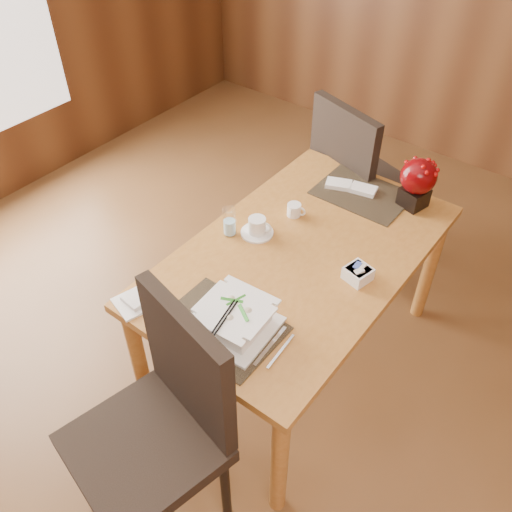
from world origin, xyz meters
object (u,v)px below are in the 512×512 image
Objects in this scene: soup_setting at (235,319)px; coffee_cup at (257,227)px; creamer_jug at (294,210)px; sugar_caddy at (358,274)px; dining_table at (300,267)px; near_chair at (163,417)px; water_glass at (229,222)px; far_chair at (356,176)px; bread_plate at (135,302)px; berry_decor at (418,181)px.

coffee_cup is at bearing 115.10° from soup_setting.
creamer_jug is 0.50m from sugar_caddy.
near_chair is (0.02, -0.91, -0.05)m from dining_table.
coffee_cup is at bearing 38.19° from water_glass.
dining_table is at bearing -58.95° from creamer_jug.
sugar_caddy is (0.28, 0.00, 0.13)m from dining_table.
bread_plate is at bearing 102.11° from far_chair.
soup_setting is 0.29× the size of far_chair.
berry_decor is 1.57m from near_chair.
soup_setting reaches higher than sugar_caddy.
berry_decor is at bearing 94.07° from sugar_caddy.
soup_setting is 0.76m from creamer_jug.
water_glass is at bearing 87.40° from bread_plate.
bread_plate is (-0.12, -0.65, -0.03)m from coffee_cup.
water_glass is at bearing -170.92° from sugar_caddy.
near_chair is at bearing -97.71° from soup_setting.
soup_setting reaches higher than creamer_jug.
soup_setting is at bearing -99.52° from berry_decor.
water_glass reaches higher than creamer_jug.
far_chair is (0.15, 1.54, -0.16)m from bread_plate.
sugar_caddy is 0.68× the size of bread_plate.
soup_setting is 0.57m from water_glass.
berry_decor reaches higher than water_glass.
soup_setting is 0.43m from bread_plate.
soup_setting is at bearing 117.97° from far_chair.
sugar_caddy is 0.63m from berry_decor.
far_chair is at bearing 119.02° from sugar_caddy.
berry_decor is (0.42, 0.42, 0.11)m from creamer_jug.
soup_setting reaches higher than dining_table.
water_glass is (-0.10, -0.08, 0.03)m from coffee_cup.
soup_setting is 3.55× the size of creamer_jug.
dining_table is at bearing 120.86° from far_chair.
coffee_cup is at bearing -175.13° from dining_table.
coffee_cup is at bearing 105.90° from far_chair.
sugar_caddy is at bearing 46.25° from bread_plate.
far_chair is at bearing 149.66° from berry_decor.
near_chair reaches higher than coffee_cup.
water_glass is 0.92m from near_chair.
sugar_caddy is (0.46, -0.20, -0.00)m from creamer_jug.
bread_plate is (-0.60, -1.28, -0.14)m from berry_decor.
sugar_caddy is at bearing 86.68° from near_chair.
coffee_cup is 0.14× the size of far_chair.
coffee_cup is 1.53× the size of sugar_caddy.
berry_decor is 1.42m from bread_plate.
bread_plate is at bearing -133.75° from sugar_caddy.
far_chair is (0.03, 0.90, -0.19)m from coffee_cup.
far_chair is (-0.03, 0.68, -0.18)m from creamer_jug.
soup_setting is at bearing -60.92° from coffee_cup.
dining_table is at bearing 61.85° from bread_plate.
coffee_cup is at bearing -126.52° from berry_decor.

